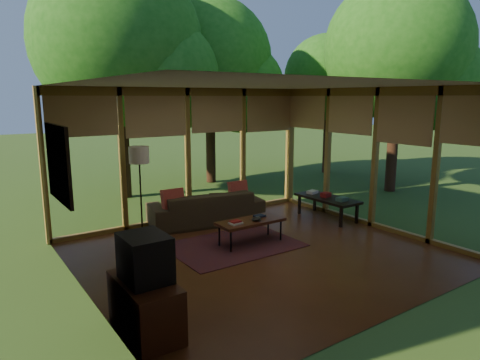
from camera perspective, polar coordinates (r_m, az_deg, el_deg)
floor at (r=7.09m, az=2.86°, el=-9.79°), size 5.50×5.50×0.00m
ceiling at (r=6.63m, az=3.08°, el=12.58°), size 5.50×5.50×0.00m
wall_left at (r=5.54m, az=-20.27°, el=-1.85°), size 0.04×5.00×2.70m
wall_front at (r=5.03m, az=20.59°, el=-3.12°), size 5.50×0.04×2.70m
window_wall_back at (r=8.82m, az=-6.97°, el=3.33°), size 5.50×0.12×2.70m
window_wall_right at (r=8.67m, az=17.57°, el=2.76°), size 0.12×5.00×2.70m
exterior_lawn at (r=18.09m, az=7.64°, el=2.88°), size 40.00×40.00×0.00m
tree_nw at (r=11.22m, az=-16.02°, el=17.27°), size 4.08×4.08×5.87m
tree_ne at (r=12.82m, az=-4.28°, el=15.45°), size 3.69×3.69×5.37m
tree_se at (r=12.12m, az=20.19°, el=16.08°), size 3.69×3.69×5.58m
tree_far at (r=14.57m, az=11.47°, el=13.19°), size 2.77×2.77×4.52m
rug at (r=7.46m, az=-0.88°, el=-8.65°), size 2.17×1.53×0.01m
sofa at (r=8.65m, az=-4.55°, el=-3.68°), size 2.38×1.28×0.66m
pillow_left at (r=8.20m, az=-8.94°, el=-2.70°), size 0.42×0.23×0.44m
pillow_right at (r=8.93m, az=-0.24°, el=-1.48°), size 0.41×0.22×0.43m
ct_book_lower at (r=7.19m, az=-0.60°, el=-5.77°), size 0.22×0.17×0.03m
ct_book_upper at (r=7.18m, az=-0.60°, el=-5.56°), size 0.18×0.14×0.03m
ct_book_side at (r=7.63m, az=2.61°, el=-4.81°), size 0.19×0.15×0.03m
ct_bowl at (r=7.37m, az=2.21°, el=-5.20°), size 0.16×0.16×0.07m
media_cabinet at (r=4.90m, az=-12.51°, el=-16.15°), size 0.50×1.00×0.60m
television at (r=4.69m, az=-12.56°, el=-10.10°), size 0.45×0.55×0.50m
console_book_a at (r=8.85m, az=13.44°, el=-2.50°), size 0.23×0.17×0.08m
console_book_b at (r=9.15m, az=11.36°, el=-1.94°), size 0.22×0.18×0.09m
console_book_c at (r=9.43m, az=9.62°, el=-1.59°), size 0.25×0.21×0.06m
floor_lamp at (r=7.87m, az=-13.29°, el=2.60°), size 0.36×0.36×1.65m
coffee_table at (r=7.44m, az=1.43°, el=-5.61°), size 1.20×0.50×0.43m
side_console at (r=9.14m, az=11.56°, el=-2.55°), size 0.60×1.40×0.46m
wall_painting at (r=6.86m, az=-23.03°, el=2.02°), size 0.06×1.35×1.15m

